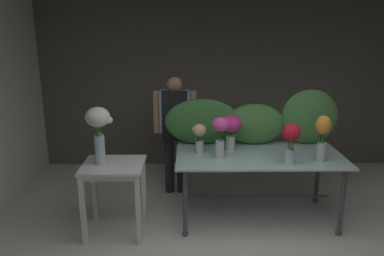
{
  "coord_description": "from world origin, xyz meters",
  "views": [
    {
      "loc": [
        -0.52,
        -2.51,
        2.22
      ],
      "look_at": [
        -0.47,
        1.51,
        1.12
      ],
      "focal_mm": 35.72,
      "sensor_mm": 36.0,
      "label": 1
    }
  ],
  "objects_px": {
    "display_table_glass": "(258,163)",
    "vase_peach_anemones": "(199,136)",
    "vase_crimson_ranunculus": "(291,139)",
    "vase_white_roses_tall": "(98,127)",
    "florist": "(175,122)",
    "vase_sunset_lilies": "(323,135)",
    "vase_fuchsia_peonies": "(220,133)",
    "vase_magenta_snapdragons": "(231,127)",
    "side_table_white": "(114,174)"
  },
  "relations": [
    {
      "from": "display_table_glass",
      "to": "vase_peach_anemones",
      "type": "bearing_deg",
      "value": 175.8
    },
    {
      "from": "vase_crimson_ranunculus",
      "to": "vase_white_roses_tall",
      "type": "height_order",
      "value": "vase_white_roses_tall"
    },
    {
      "from": "florist",
      "to": "vase_sunset_lilies",
      "type": "relative_size",
      "value": 3.18
    },
    {
      "from": "display_table_glass",
      "to": "vase_sunset_lilies",
      "type": "relative_size",
      "value": 3.73
    },
    {
      "from": "vase_fuchsia_peonies",
      "to": "vase_peach_anemones",
      "type": "height_order",
      "value": "vase_fuchsia_peonies"
    },
    {
      "from": "display_table_glass",
      "to": "vase_fuchsia_peonies",
      "type": "height_order",
      "value": "vase_fuchsia_peonies"
    },
    {
      "from": "vase_fuchsia_peonies",
      "to": "vase_white_roses_tall",
      "type": "height_order",
      "value": "vase_white_roses_tall"
    },
    {
      "from": "vase_magenta_snapdragons",
      "to": "vase_sunset_lilies",
      "type": "relative_size",
      "value": 0.84
    },
    {
      "from": "vase_fuchsia_peonies",
      "to": "vase_white_roses_tall",
      "type": "xyz_separation_m",
      "value": [
        -1.27,
        -0.16,
        0.11
      ]
    },
    {
      "from": "florist",
      "to": "vase_peach_anemones",
      "type": "bearing_deg",
      "value": -66.97
    },
    {
      "from": "vase_white_roses_tall",
      "to": "vase_fuchsia_peonies",
      "type": "bearing_deg",
      "value": 7.27
    },
    {
      "from": "side_table_white",
      "to": "florist",
      "type": "height_order",
      "value": "florist"
    },
    {
      "from": "vase_peach_anemones",
      "to": "vase_magenta_snapdragons",
      "type": "bearing_deg",
      "value": 13.78
    },
    {
      "from": "vase_fuchsia_peonies",
      "to": "vase_sunset_lilies",
      "type": "relative_size",
      "value": 0.91
    },
    {
      "from": "side_table_white",
      "to": "vase_fuchsia_peonies",
      "type": "height_order",
      "value": "vase_fuchsia_peonies"
    },
    {
      "from": "vase_sunset_lilies",
      "to": "display_table_glass",
      "type": "bearing_deg",
      "value": 158.8
    },
    {
      "from": "display_table_glass",
      "to": "side_table_white",
      "type": "bearing_deg",
      "value": -169.68
    },
    {
      "from": "vase_fuchsia_peonies",
      "to": "display_table_glass",
      "type": "bearing_deg",
      "value": 15.79
    },
    {
      "from": "vase_crimson_ranunculus",
      "to": "vase_white_roses_tall",
      "type": "relative_size",
      "value": 0.72
    },
    {
      "from": "vase_white_roses_tall",
      "to": "vase_sunset_lilies",
      "type": "bearing_deg",
      "value": 1.27
    },
    {
      "from": "side_table_white",
      "to": "vase_fuchsia_peonies",
      "type": "distance_m",
      "value": 1.22
    },
    {
      "from": "display_table_glass",
      "to": "florist",
      "type": "bearing_deg",
      "value": 142.45
    },
    {
      "from": "display_table_glass",
      "to": "vase_crimson_ranunculus",
      "type": "xyz_separation_m",
      "value": [
        0.26,
        -0.32,
        0.38
      ]
    },
    {
      "from": "florist",
      "to": "vase_white_roses_tall",
      "type": "height_order",
      "value": "florist"
    },
    {
      "from": "display_table_glass",
      "to": "vase_peach_anemones",
      "type": "height_order",
      "value": "vase_peach_anemones"
    },
    {
      "from": "vase_crimson_ranunculus",
      "to": "vase_fuchsia_peonies",
      "type": "xyz_separation_m",
      "value": [
        -0.72,
        0.19,
        0.02
      ]
    },
    {
      "from": "florist",
      "to": "vase_magenta_snapdragons",
      "type": "height_order",
      "value": "florist"
    },
    {
      "from": "vase_fuchsia_peonies",
      "to": "vase_sunset_lilies",
      "type": "bearing_deg",
      "value": -5.82
    },
    {
      "from": "vase_crimson_ranunculus",
      "to": "vase_peach_anemones",
      "type": "distance_m",
      "value": 1.01
    },
    {
      "from": "side_table_white",
      "to": "vase_magenta_snapdragons",
      "type": "distance_m",
      "value": 1.41
    },
    {
      "from": "vase_crimson_ranunculus",
      "to": "vase_sunset_lilies",
      "type": "xyz_separation_m",
      "value": [
        0.35,
        0.08,
        0.02
      ]
    },
    {
      "from": "vase_crimson_ranunculus",
      "to": "vase_white_roses_tall",
      "type": "xyz_separation_m",
      "value": [
        -1.99,
        0.03,
        0.14
      ]
    },
    {
      "from": "side_table_white",
      "to": "vase_peach_anemones",
      "type": "relative_size",
      "value": 2.36
    },
    {
      "from": "display_table_glass",
      "to": "vase_magenta_snapdragons",
      "type": "height_order",
      "value": "vase_magenta_snapdragons"
    },
    {
      "from": "florist",
      "to": "vase_white_roses_tall",
      "type": "distance_m",
      "value": 1.3
    },
    {
      "from": "display_table_glass",
      "to": "vase_magenta_snapdragons",
      "type": "xyz_separation_m",
      "value": [
        -0.31,
        0.14,
        0.39
      ]
    },
    {
      "from": "display_table_glass",
      "to": "florist",
      "type": "distance_m",
      "value": 1.26
    },
    {
      "from": "vase_fuchsia_peonies",
      "to": "vase_magenta_snapdragons",
      "type": "xyz_separation_m",
      "value": [
        0.15,
        0.27,
        -0.01
      ]
    },
    {
      "from": "side_table_white",
      "to": "vase_magenta_snapdragons",
      "type": "xyz_separation_m",
      "value": [
        1.28,
        0.43,
        0.4
      ]
    },
    {
      "from": "display_table_glass",
      "to": "florist",
      "type": "relative_size",
      "value": 1.17
    },
    {
      "from": "vase_fuchsia_peonies",
      "to": "vase_magenta_snapdragons",
      "type": "relative_size",
      "value": 1.09
    },
    {
      "from": "display_table_glass",
      "to": "vase_white_roses_tall",
      "type": "height_order",
      "value": "vase_white_roses_tall"
    },
    {
      "from": "display_table_glass",
      "to": "vase_fuchsia_peonies",
      "type": "bearing_deg",
      "value": -164.21
    },
    {
      "from": "florist",
      "to": "vase_sunset_lilies",
      "type": "height_order",
      "value": "florist"
    },
    {
      "from": "florist",
      "to": "vase_crimson_ranunculus",
      "type": "bearing_deg",
      "value": -40.81
    },
    {
      "from": "display_table_glass",
      "to": "vase_sunset_lilies",
      "type": "bearing_deg",
      "value": -21.2
    },
    {
      "from": "side_table_white",
      "to": "vase_white_roses_tall",
      "type": "bearing_deg",
      "value": -179.75
    },
    {
      "from": "vase_magenta_snapdragons",
      "to": "side_table_white",
      "type": "bearing_deg",
      "value": -161.5
    },
    {
      "from": "florist",
      "to": "vase_fuchsia_peonies",
      "type": "xyz_separation_m",
      "value": [
        0.51,
        -0.88,
        0.11
      ]
    },
    {
      "from": "side_table_white",
      "to": "vase_fuchsia_peonies",
      "type": "xyz_separation_m",
      "value": [
        1.14,
        0.16,
        0.41
      ]
    }
  ]
}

